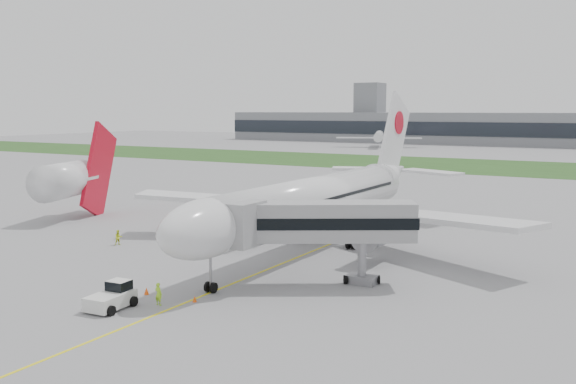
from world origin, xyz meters
The scene contains 14 objects.
ground centered at (0.00, 0.00, 0.00)m, with size 600.00×600.00×0.00m, color gray.
apron_markings centered at (0.00, -5.00, 0.00)m, with size 70.00×70.00×0.04m, color yellow, non-canonical shape.
grass_strip centered at (0.00, 120.00, 0.01)m, with size 600.00×50.00×0.02m, color #27491B.
terminal_building centered at (0.00, 229.87, 7.00)m, with size 320.00×22.30×14.00m.
control_tower centered at (-90.00, 232.00, 0.00)m, with size 12.00×12.00×56.00m, color gray, non-canonical shape.
airliner centered at (0.00, 4.87, 5.66)m, with size 48.13×53.95×17.88m.
pushback_tug centered at (-4.03, -22.23, 0.93)m, with size 2.97×4.13×2.02m.
jet_bridge centered at (6.57, -8.95, 5.64)m, with size 15.22×11.99×7.62m.
safety_cone_left centered at (-4.30, -18.17, 0.30)m, with size 0.43×0.43×0.59m, color #FF520D.
safety_cone_right centered at (0.50, -17.82, 0.24)m, with size 0.35×0.35×0.49m, color #FF520D.
ground_crew_near centered at (-1.46, -19.87, 0.90)m, with size 0.66×0.43×1.80m, color #B0FA29.
ground_crew_far centered at (-20.64, -4.90, 0.87)m, with size 0.84×0.66×1.74m, color yellow.
neighbor_aircraft centered at (-39.06, 4.48, 5.71)m, with size 8.28×17.82×14.42m.
distant_aircraft_left centered at (-67.57, 188.66, 0.00)m, with size 34.50×30.44×13.19m, color silver, non-canonical shape.
Camera 1 is at (31.96, -57.17, 15.31)m, focal length 40.00 mm.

